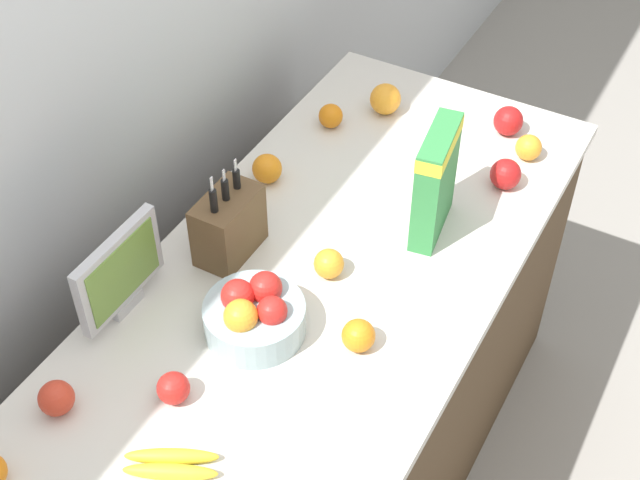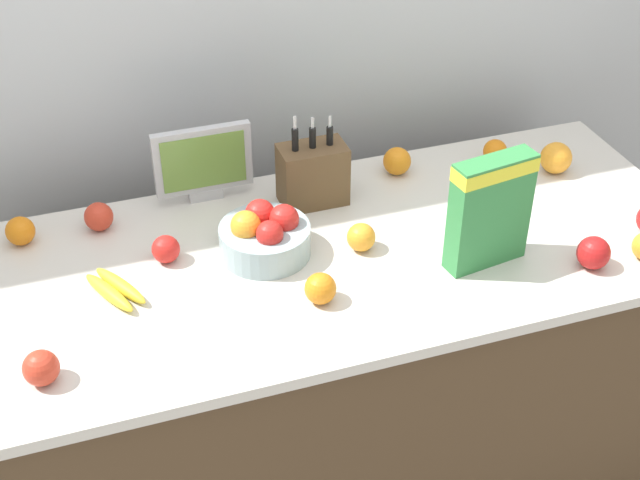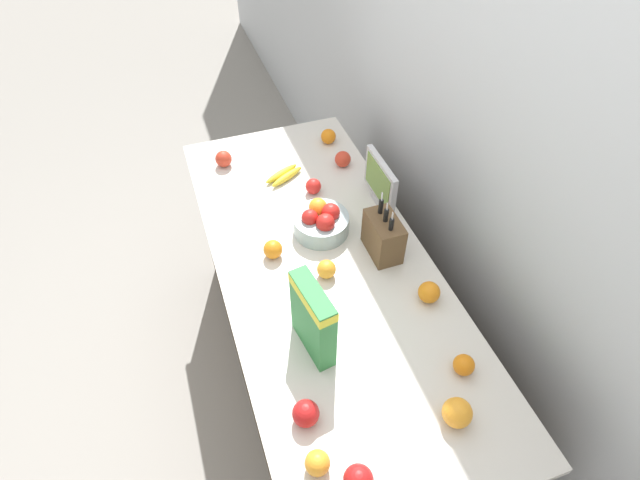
{
  "view_description": "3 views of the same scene",
  "coord_description": "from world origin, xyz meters",
  "views": [
    {
      "loc": [
        -1.23,
        -0.71,
        2.45
      ],
      "look_at": [
        0.03,
        -0.01,
        1.06
      ],
      "focal_mm": 50.0,
      "sensor_mm": 36.0,
      "label": 1
    },
    {
      "loc": [
        -0.61,
        -1.68,
        2.25
      ],
      "look_at": [
        -0.04,
        -0.0,
        0.97
      ],
      "focal_mm": 50.0,
      "sensor_mm": 36.0,
      "label": 2
    },
    {
      "loc": [
        1.19,
        -0.43,
        2.38
      ],
      "look_at": [
        -0.09,
        0.01,
        0.97
      ],
      "focal_mm": 28.0,
      "sensor_mm": 36.0,
      "label": 3
    }
  ],
  "objects": [
    {
      "name": "apple_by_knife_block",
      "position": [
        0.57,
        -0.26,
        0.97
      ],
      "size": [
        0.08,
        0.08,
        0.08
      ],
      "primitive_type": "sphere",
      "color": "red",
      "rests_on": "counter"
    },
    {
      "name": "fruit_bowl",
      "position": [
        -0.17,
        0.05,
        0.98
      ],
      "size": [
        0.23,
        0.23,
        0.13
      ],
      "color": "#99B2B7",
      "rests_on": "counter"
    },
    {
      "name": "orange_front_center",
      "position": [
        0.71,
        -0.27,
        0.96
      ],
      "size": [
        0.07,
        0.07,
        0.07
      ],
      "primitive_type": "sphere",
      "color": "orange",
      "rests_on": "counter"
    },
    {
      "name": "banana_bunch",
      "position": [
        -0.55,
        0.0,
        0.94
      ],
      "size": [
        0.14,
        0.2,
        0.03
      ],
      "rotation": [
        0.0,
        0.0,
        5.27
      ],
      "color": "yellow",
      "rests_on": "counter"
    },
    {
      "name": "cereal_box",
      "position": [
        0.33,
        -0.15,
        1.08
      ],
      "size": [
        0.21,
        0.09,
        0.29
      ],
      "rotation": [
        0.0,
        0.0,
        0.15
      ],
      "color": "#338442",
      "rests_on": "counter"
    },
    {
      "name": "orange_back_center",
      "position": [
        0.28,
        0.3,
        0.97
      ],
      "size": [
        0.08,
        0.08,
        0.08
      ],
      "primitive_type": "sphere",
      "color": "orange",
      "rests_on": "counter"
    },
    {
      "name": "apple_leftmost",
      "position": [
        0.79,
        -0.18,
        0.97
      ],
      "size": [
        0.08,
        0.08,
        0.08
      ],
      "primitive_type": "sphere",
      "color": "red",
      "rests_on": "counter"
    },
    {
      "name": "wall_back",
      "position": [
        0.0,
        0.62,
        1.3
      ],
      "size": [
        9.0,
        0.06,
        2.6
      ],
      "color": "silver",
      "rests_on": "ground_plane"
    },
    {
      "name": "orange_front_left",
      "position": [
        0.71,
        0.16,
        0.97
      ],
      "size": [
        0.09,
        0.09,
        0.09
      ],
      "primitive_type": "sphere",
      "color": "orange",
      "rests_on": "counter"
    },
    {
      "name": "apple_near_bananas",
      "position": [
        -0.41,
        0.09,
        0.96
      ],
      "size": [
        0.07,
        0.07,
        0.07
      ],
      "primitive_type": "sphere",
      "color": "red",
      "rests_on": "counter"
    },
    {
      "name": "knife_block",
      "position": [
        0.01,
        0.23,
        1.01
      ],
      "size": [
        0.18,
        0.1,
        0.27
      ],
      "color": "brown",
      "rests_on": "counter"
    },
    {
      "name": "orange_front_right",
      "position": [
        -0.1,
        -0.17,
        0.96
      ],
      "size": [
        0.07,
        0.07,
        0.07
      ],
      "primitive_type": "sphere",
      "color": "orange",
      "rests_on": "counter"
    },
    {
      "name": "apple_front",
      "position": [
        -0.55,
        0.29,
        0.96
      ],
      "size": [
        0.07,
        0.07,
        0.07
      ],
      "primitive_type": "sphere",
      "color": "red",
      "rests_on": "counter"
    },
    {
      "name": "orange_mid_left",
      "position": [
        0.06,
        -0.01,
        0.96
      ],
      "size": [
        0.07,
        0.07,
        0.07
      ],
      "primitive_type": "sphere",
      "color": "orange",
      "rests_on": "counter"
    },
    {
      "name": "small_monitor",
      "position": [
        -0.26,
        0.34,
        1.04
      ],
      "size": [
        0.26,
        0.03,
        0.21
      ],
      "color": "#B7B7BC",
      "rests_on": "counter"
    },
    {
      "name": "counter",
      "position": [
        0.0,
        0.0,
        0.46
      ],
      "size": [
        1.9,
        0.8,
        0.93
      ],
      "color": "#4C3823",
      "rests_on": "ground_plane"
    },
    {
      "name": "orange_by_cereal",
      "position": [
        0.58,
        0.26,
        0.96
      ],
      "size": [
        0.07,
        0.07,
        0.07
      ],
      "primitive_type": "sphere",
      "color": "orange",
      "rests_on": "counter"
    }
  ]
}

